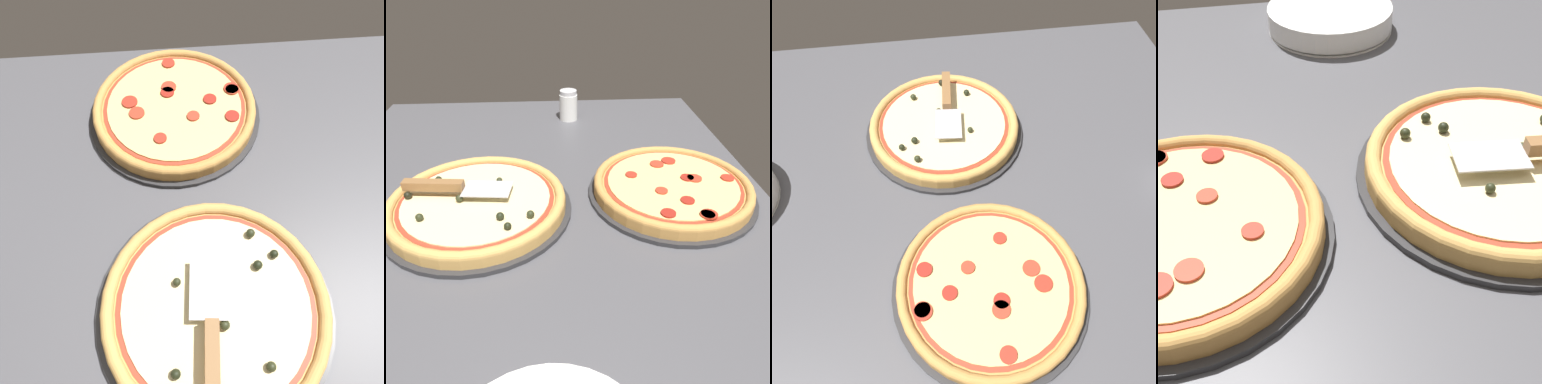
# 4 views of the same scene
# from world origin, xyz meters

# --- Properties ---
(ground_plane) EXTENTS (1.41, 1.09, 0.04)m
(ground_plane) POSITION_xyz_m (0.00, 0.00, -0.02)
(ground_plane) COLOR #4C4C51
(pizza_pan_front) EXTENTS (0.40, 0.40, 0.01)m
(pizza_pan_front) POSITION_xyz_m (0.01, -0.12, 0.01)
(pizza_pan_front) COLOR #2D2D30
(pizza_pan_front) RESTS_ON ground_plane
(pizza_front) EXTENTS (0.38, 0.38, 0.04)m
(pizza_front) POSITION_xyz_m (0.01, -0.12, 0.03)
(pizza_front) COLOR tan
(pizza_front) RESTS_ON pizza_pan_front
(pizza_pan_back) EXTENTS (0.38, 0.38, 0.01)m
(pizza_pan_back) POSITION_xyz_m (-0.03, 0.32, 0.01)
(pizza_pan_back) COLOR #2D2D30
(pizza_pan_back) RESTS_ON ground_plane
(pizza_back) EXTENTS (0.36, 0.36, 0.03)m
(pizza_back) POSITION_xyz_m (-0.03, 0.32, 0.03)
(pizza_back) COLOR #C68E47
(pizza_back) RESTS_ON pizza_pan_back
(plate_stack) EXTENTS (0.26, 0.26, 0.05)m
(plate_stack) POSITION_xyz_m (0.54, 0.04, 0.02)
(plate_stack) COLOR white
(plate_stack) RESTS_ON ground_plane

